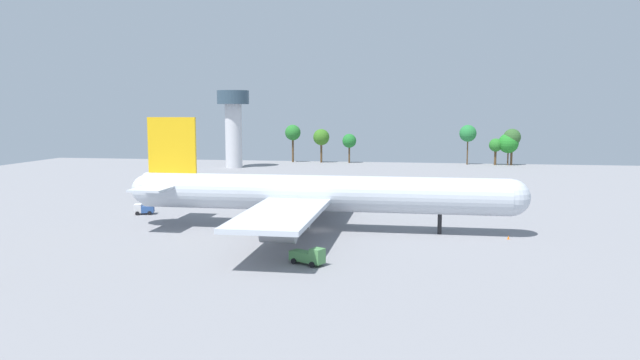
{
  "coord_description": "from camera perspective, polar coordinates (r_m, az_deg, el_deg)",
  "views": [
    {
      "loc": [
        16.26,
        -99.92,
        20.57
      ],
      "look_at": [
        0.0,
        0.0,
        8.72
      ],
      "focal_mm": 33.44,
      "sensor_mm": 36.0,
      "label": 1
    }
  ],
  "objects": [
    {
      "name": "baggage_tug",
      "position": [
        132.31,
        5.12,
        -1.75
      ],
      "size": [
        5.15,
        4.38,
        2.53
      ],
      "color": "silver",
      "rests_on": "ground_plane"
    },
    {
      "name": "control_tower",
      "position": [
        216.78,
        -8.29,
        5.76
      ],
      "size": [
        11.43,
        11.43,
        27.65
      ],
      "color": "silver",
      "rests_on": "ground_plane"
    },
    {
      "name": "fuel_truck",
      "position": [
        136.1,
        -15.06,
        -1.79
      ],
      "size": [
        5.26,
        4.74,
        2.03
      ],
      "color": "silver",
      "rests_on": "ground_plane"
    },
    {
      "name": "catering_truck",
      "position": [
        123.77,
        -16.53,
        -2.67
      ],
      "size": [
        4.21,
        3.33,
        2.04
      ],
      "color": "silver",
      "rests_on": "ground_plane"
    },
    {
      "name": "cargo_loader",
      "position": [
        80.37,
        -1.11,
        -7.31
      ],
      "size": [
        5.22,
        3.83,
        2.4
      ],
      "color": "#4C8C4C",
      "rests_on": "ground_plane"
    },
    {
      "name": "ground_plane",
      "position": [
        103.31,
        0.0,
        -4.81
      ],
      "size": [
        276.15,
        276.15,
        0.0
      ],
      "primitive_type": "plane",
      "color": "gray"
    },
    {
      "name": "safety_cone_nose",
      "position": [
        100.62,
        17.58,
        -5.27
      ],
      "size": [
        0.42,
        0.42,
        0.59
      ],
      "primitive_type": "cone",
      "color": "orange",
      "rests_on": "ground_plane"
    },
    {
      "name": "tree_line_backdrop",
      "position": [
        233.08,
        10.17,
        3.93
      ],
      "size": [
        90.55,
        7.54,
        15.12
      ],
      "color": "#51381E",
      "rests_on": "ground_plane"
    },
    {
      "name": "cargo_airplane",
      "position": [
        102.3,
        -0.23,
        -1.33
      ],
      "size": [
        69.04,
        59.86,
        19.39
      ],
      "color": "silver",
      "rests_on": "ground_plane"
    }
  ]
}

